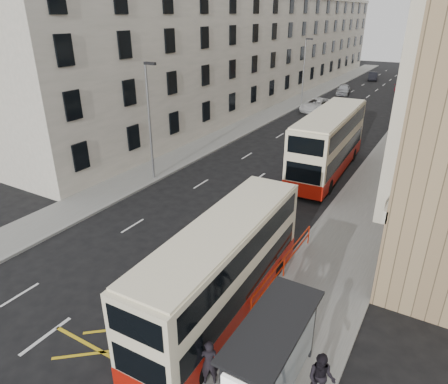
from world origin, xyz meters
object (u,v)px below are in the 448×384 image
Objects in this scene: bus_shelter at (272,352)px; pedestrian_near at (209,362)px; double_decker_front at (223,269)px; pedestrian_far at (293,306)px; street_lamp_near at (150,116)px; white_van at (317,105)px; litter_bin at (245,360)px; street_lamp_far at (304,68)px; car_dark at (373,76)px; car_silver at (343,89)px; pedestrian_mid at (321,379)px; double_decker_rear at (329,143)px; car_red at (406,87)px.

bus_shelter is 2.28m from pedestrian_near.
double_decker_front is 5.30× the size of pedestrian_far.
white_van is at bearing 83.80° from street_lamp_near.
litter_bin is at bearing 151.91° from bus_shelter.
pedestrian_far is (14.07, -39.02, -3.54)m from street_lamp_far.
street_lamp_far reaches higher than double_decker_front.
street_lamp_far is 41.63m from pedestrian_far.
street_lamp_near is 30.00m from street_lamp_far.
street_lamp_near is 1.89× the size of car_dark.
street_lamp_far is 44.09m from litter_bin.
car_silver is (2.83, 9.59, -3.89)m from street_lamp_far.
street_lamp_near reaches higher than litter_bin.
street_lamp_far is 5.66m from white_van.
pedestrian_mid is 52.83m from car_silver.
pedestrian_mid is (15.98, -41.58, -3.60)m from street_lamp_far.
double_decker_rear reaches higher than double_decker_front.
street_lamp_far is at bearing 90.00° from street_lamp_near.
litter_bin is 0.22× the size of car_silver.
double_decker_rear is at bearing -65.54° from street_lamp_far.
car_dark is at bearing 86.29° from street_lamp_near.
white_van is (-10.58, 38.89, 0.11)m from litter_bin.
double_decker_rear is 6.94× the size of pedestrian_near.
pedestrian_mid is 0.42× the size of car_dark.
double_decker_rear is at bearing 110.27° from car_red.
car_dark is at bearing 98.33° from litter_bin.
car_dark is (3.62, 25.91, -3.94)m from street_lamp_far.
double_decker_rear reaches higher than car_silver.
car_dark is 11.41m from car_red.
car_dark is (-6.62, 48.43, -1.66)m from double_decker_rear.
litter_bin is at bearing -72.05° from street_lamp_far.
pedestrian_near is at bearing -44.93° from street_lamp_near.
pedestrian_near is 41.03m from white_van.
pedestrian_far reaches higher than pedestrian_near.
pedestrian_far is at bearing 78.91° from litter_bin.
double_decker_rear is (-1.11, 16.96, 0.32)m from double_decker_front.
litter_bin is (3.29, -19.26, -1.70)m from double_decker_rear.
street_lamp_far is 24.84m from double_decker_rear.
street_lamp_far reaches higher than litter_bin.
double_decker_rear is 12.06× the size of litter_bin.
street_lamp_near is 0.68× the size of double_decker_rear.
double_decker_front is 3.46m from litter_bin.
pedestrian_near is (1.40, -3.25, -1.04)m from double_decker_front.
street_lamp_near is (-14.69, 12.39, 2.50)m from bus_shelter.
street_lamp_near reaches higher than white_van.
pedestrian_far is 0.42× the size of car_red.
bus_shelter reaches higher than pedestrian_far.
double_decker_front is at bearing 148.46° from pedestrian_mid.
double_decker_front is 2.30× the size of car_silver.
double_decker_rear is at bearing -62.47° from white_van.
street_lamp_near is 39.88m from car_silver.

